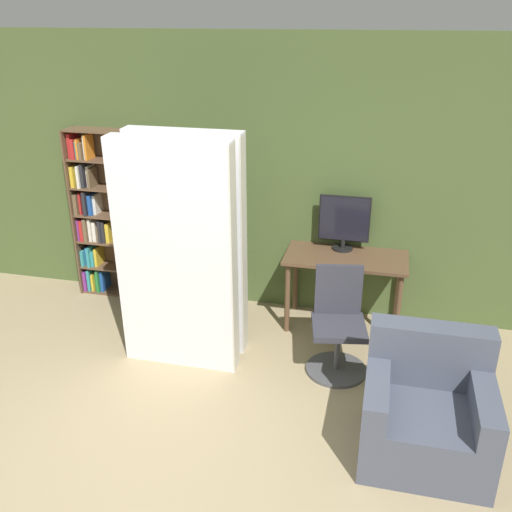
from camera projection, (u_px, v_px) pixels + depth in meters
ground_plane at (152, 481)px, 3.75m from camera, size 16.00×16.00×0.00m
wall_back at (249, 177)px, 5.58m from camera, size 8.00×0.06×2.70m
desk at (345, 267)px, 5.37m from camera, size 1.14×0.57×0.74m
monitor at (344, 221)px, 5.37m from camera, size 0.48×0.20×0.53m
office_chair at (338, 331)px, 4.81m from camera, size 0.52×0.52×0.91m
bookshelf at (106, 215)px, 5.97m from camera, size 0.84×0.27×1.78m
mattress_near at (176, 259)px, 4.64m from camera, size 1.00×0.21×1.99m
mattress_far at (189, 245)px, 4.92m from camera, size 1.00×0.21×1.99m
armchair at (426, 410)px, 3.92m from camera, size 0.85×0.80×0.85m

